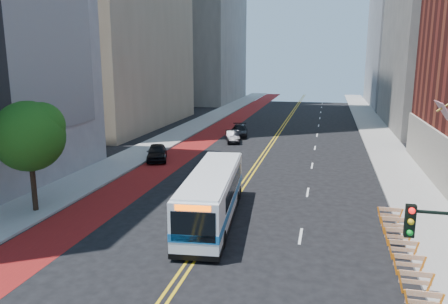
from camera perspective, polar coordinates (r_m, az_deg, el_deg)
ground at (r=19.50m, az=-6.05°, el=-16.33°), size 160.00×160.00×0.00m
sidewalk_left at (r=50.30m, az=-7.69°, el=1.50°), size 4.00×140.00×0.15m
sidewalk_right at (r=47.43m, az=20.52°, el=0.19°), size 4.00×140.00×0.15m
bus_lane_paint at (r=49.07m, az=-3.43°, el=1.24°), size 3.60×140.00×0.01m
center_line_inner at (r=47.43m, az=5.78°, el=0.82°), size 0.14×140.00×0.01m
center_line_outer at (r=47.39m, az=6.21°, el=0.80°), size 0.14×140.00×0.01m
lane_dashes at (r=54.92m, az=12.06°, el=2.17°), size 0.14×98.20×0.01m
construction_barriers at (r=21.68m, az=22.64°, el=-12.21°), size 1.42×10.91×1.00m
street_tree at (r=28.33m, az=-24.01°, el=2.23°), size 4.20×4.20×6.70m
transit_bus at (r=25.24m, az=-1.51°, el=-5.64°), size 3.47×11.11×3.00m
car_a at (r=40.82m, az=-8.76°, el=-0.04°), size 3.16×4.76×1.50m
car_b at (r=49.20m, az=1.11°, el=2.05°), size 2.48×4.19×1.30m
car_c at (r=52.72m, az=2.01°, el=2.77°), size 2.73×5.03×1.38m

